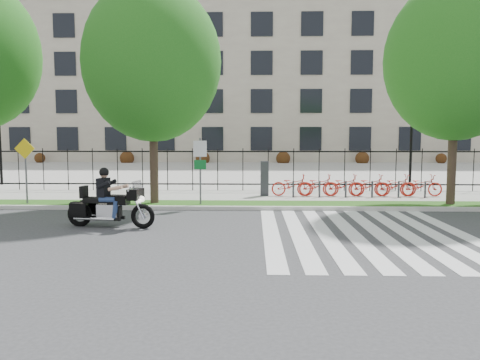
{
  "coord_description": "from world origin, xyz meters",
  "views": [
    {
      "loc": [
        1.7,
        -12.91,
        2.69
      ],
      "look_at": [
        1.24,
        3.0,
        1.22
      ],
      "focal_mm": 35.0,
      "sensor_mm": 36.0,
      "label": 1
    }
  ],
  "objects": [
    {
      "name": "crosswalk_stripes",
      "position": [
        4.83,
        0.0,
        0.01
      ],
      "size": [
        5.7,
        8.0,
        0.01
      ],
      "primitive_type": null,
      "color": "silver",
      "rests_on": "ground"
    },
    {
      "name": "ground",
      "position": [
        0.0,
        0.0,
        0.0
      ],
      "size": [
        120.0,
        120.0,
        0.0
      ],
      "primitive_type": "plane",
      "color": "#333336",
      "rests_on": "ground"
    },
    {
      "name": "lamp_post_right",
      "position": [
        10.0,
        12.0,
        3.21
      ],
      "size": [
        1.06,
        0.7,
        4.25
      ],
      "color": "black",
      "rests_on": "ground"
    },
    {
      "name": "bike_share_station",
      "position": [
        6.05,
        7.2,
        0.63
      ],
      "size": [
        7.77,
        0.85,
        1.5
      ],
      "color": "#2D2D33",
      "rests_on": "sidewalk"
    },
    {
      "name": "street_tree_2",
      "position": [
        9.2,
        4.95,
        5.54
      ],
      "size": [
        5.23,
        5.23,
        8.4
      ],
      "color": "#37271E",
      "rests_on": "grass_verge"
    },
    {
      "name": "curb",
      "position": [
        0.0,
        4.1,
        0.07
      ],
      "size": [
        60.0,
        0.2,
        0.15
      ],
      "primitive_type": "cube",
      "color": "#BBBAB0",
      "rests_on": "ground"
    },
    {
      "name": "sign_pole_warning",
      "position": [
        -6.97,
        4.58,
        1.74
      ],
      "size": [
        0.78,
        0.09,
        2.49
      ],
      "color": "#59595B",
      "rests_on": "grass_verge"
    },
    {
      "name": "sign_pole_regulatory",
      "position": [
        -0.3,
        4.58,
        1.74
      ],
      "size": [
        0.5,
        0.09,
        2.5
      ],
      "color": "#59595B",
      "rests_on": "grass_verge"
    },
    {
      "name": "sidewalk",
      "position": [
        0.0,
        7.45,
        0.07
      ],
      "size": [
        60.0,
        3.5,
        0.15
      ],
      "primitive_type": "cube",
      "color": "gray",
      "rests_on": "ground"
    },
    {
      "name": "grass_verge",
      "position": [
        0.0,
        4.95,
        0.07
      ],
      "size": [
        60.0,
        1.5,
        0.15
      ],
      "primitive_type": "cube",
      "color": "#1F4C13",
      "rests_on": "ground"
    },
    {
      "name": "iron_fence",
      "position": [
        0.0,
        9.2,
        1.15
      ],
      "size": [
        30.0,
        0.06,
        2.0
      ],
      "primitive_type": null,
      "color": "black",
      "rests_on": "sidewalk"
    },
    {
      "name": "street_tree_1",
      "position": [
        -2.13,
        4.95,
        5.49
      ],
      "size": [
        5.22,
        5.22,
        8.35
      ],
      "color": "#37271E",
      "rests_on": "grass_verge"
    },
    {
      "name": "plaza",
      "position": [
        0.0,
        25.0,
        0.05
      ],
      "size": [
        80.0,
        34.0,
        0.1
      ],
      "primitive_type": "cube",
      "color": "gray",
      "rests_on": "ground"
    },
    {
      "name": "motorcycle_rider",
      "position": [
        -2.58,
        0.76,
        0.72
      ],
      "size": [
        2.77,
        1.02,
        2.15
      ],
      "color": "black",
      "rests_on": "ground"
    },
    {
      "name": "office_building",
      "position": [
        0.0,
        44.92,
        9.97
      ],
      "size": [
        60.0,
        21.9,
        20.15
      ],
      "color": "#A69886",
      "rests_on": "ground"
    }
  ]
}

